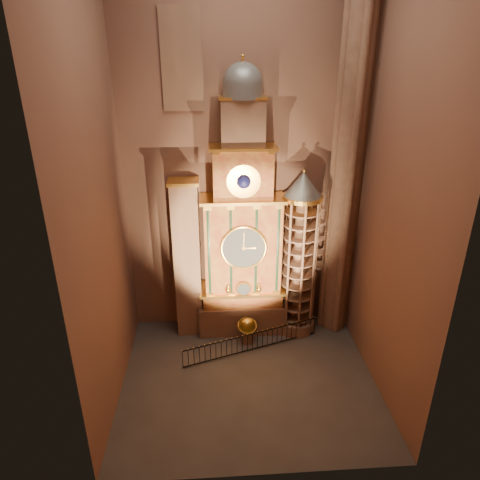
{
  "coord_description": "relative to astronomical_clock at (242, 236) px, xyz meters",
  "views": [
    {
      "loc": [
        -1.74,
        -18.86,
        16.78
      ],
      "look_at": [
        -0.28,
        3.0,
        7.24
      ],
      "focal_mm": 32.0,
      "sensor_mm": 36.0,
      "label": 1
    }
  ],
  "objects": [
    {
      "name": "gothic_pier",
      "position": [
        6.1,
        0.04,
        4.32
      ],
      "size": [
        2.04,
        2.04,
        22.0
      ],
      "color": "#8C634C",
      "rests_on": "floor"
    },
    {
      "name": "wall_back",
      "position": [
        0.0,
        1.04,
        4.32
      ],
      "size": [
        22.0,
        0.0,
        22.0
      ],
      "primitive_type": "plane",
      "rotation": [
        1.57,
        0.0,
        0.0
      ],
      "color": "#885D49",
      "rests_on": "floor"
    },
    {
      "name": "celestial_globe",
      "position": [
        0.19,
        -1.61,
        -5.62
      ],
      "size": [
        1.24,
        1.17,
        1.76
      ],
      "color": "#8C634C",
      "rests_on": "floor"
    },
    {
      "name": "stained_glass_window",
      "position": [
        -3.2,
        0.95,
        9.82
      ],
      "size": [
        2.2,
        0.14,
        5.2
      ],
      "color": "navy",
      "rests_on": "wall_back"
    },
    {
      "name": "floor",
      "position": [
        0.0,
        -4.96,
        -6.68
      ],
      "size": [
        14.0,
        14.0,
        0.0
      ],
      "primitive_type": "plane",
      "color": "#383330",
      "rests_on": "ground"
    },
    {
      "name": "wall_left",
      "position": [
        -7.0,
        -4.96,
        4.32
      ],
      "size": [
        0.0,
        22.0,
        22.0
      ],
      "primitive_type": "plane",
      "rotation": [
        1.57,
        0.0,
        1.57
      ],
      "color": "#885D49",
      "rests_on": "floor"
    },
    {
      "name": "astronomical_clock",
      "position": [
        0.0,
        0.0,
        0.0
      ],
      "size": [
        5.6,
        2.41,
        16.7
      ],
      "color": "#8C634C",
      "rests_on": "floor"
    },
    {
      "name": "stair_turret",
      "position": [
        3.5,
        -0.26,
        -1.41
      ],
      "size": [
        2.5,
        2.5,
        10.8
      ],
      "color": "#8C634C",
      "rests_on": "floor"
    },
    {
      "name": "portrait_tower",
      "position": [
        -3.4,
        0.02,
        -1.53
      ],
      "size": [
        1.8,
        1.6,
        10.2
      ],
      "color": "#8C634C",
      "rests_on": "floor"
    },
    {
      "name": "iron_railing",
      "position": [
        0.45,
        -2.47,
        -6.02
      ],
      "size": [
        8.35,
        2.84,
        1.2
      ],
      "color": "black",
      "rests_on": "floor"
    },
    {
      "name": "wall_right",
      "position": [
        7.0,
        -4.96,
        4.32
      ],
      "size": [
        0.0,
        22.0,
        22.0
      ],
      "primitive_type": "plane",
      "rotation": [
        1.57,
        0.0,
        -1.57
      ],
      "color": "#885D49",
      "rests_on": "floor"
    }
  ]
}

